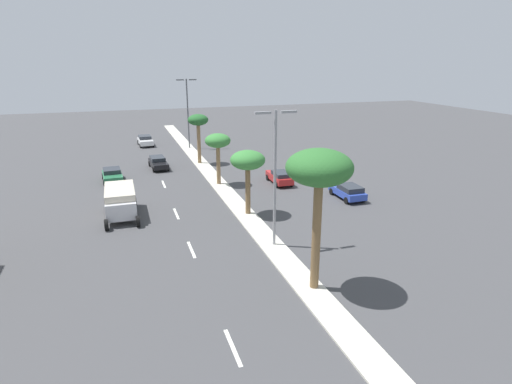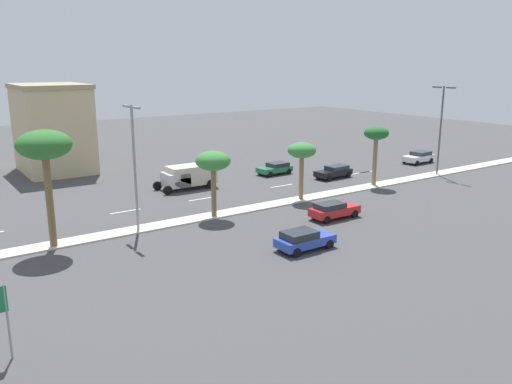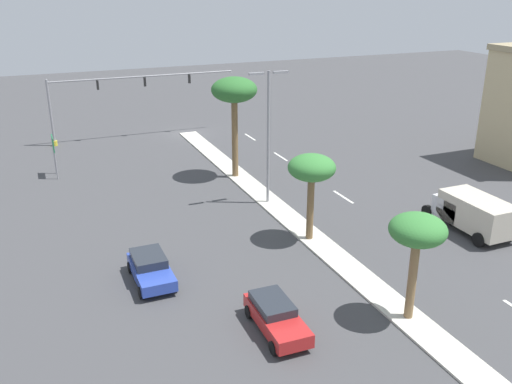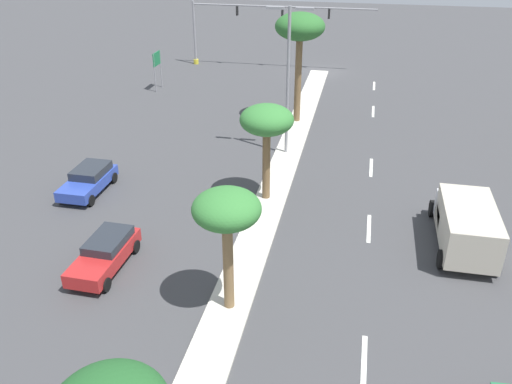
{
  "view_description": "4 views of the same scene",
  "coord_description": "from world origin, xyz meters",
  "px_view_note": "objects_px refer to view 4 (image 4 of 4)",
  "views": [
    {
      "loc": [
        -9.73,
        -4.68,
        12.82
      ],
      "look_at": [
        0.96,
        28.05,
        1.98
      ],
      "focal_mm": 29.85,
      "sensor_mm": 36.0,
      "label": 1
    },
    {
      "loc": [
        36.96,
        7.15,
        12.63
      ],
      "look_at": [
        3.98,
        29.85,
        2.68
      ],
      "focal_mm": 36.73,
      "sensor_mm": 36.0,
      "label": 2
    },
    {
      "loc": [
        15.64,
        55.98,
        15.32
      ],
      "look_at": [
        1.8,
        23.12,
        1.68
      ],
      "focal_mm": 38.92,
      "sensor_mm": 36.0,
      "label": 3
    },
    {
      "loc": [
        -4.61,
        54.41,
        14.54
      ],
      "look_at": [
        0.2,
        31.3,
        2.08
      ],
      "focal_mm": 37.19,
      "sensor_mm": 36.0,
      "label": 4
    }
  ],
  "objects_px": {
    "traffic_signal_gantry": "(243,23)",
    "sedan_blue_outboard": "(89,180)",
    "box_truck": "(466,223)",
    "palm_tree_left": "(267,122)",
    "sedan_red_left": "(105,253)",
    "palm_tree_outboard": "(300,30)",
    "street_lamp_far": "(288,71)",
    "directional_road_sign": "(157,62)",
    "palm_tree_far": "(227,213)"
  },
  "relations": [
    {
      "from": "traffic_signal_gantry",
      "to": "sedan_blue_outboard",
      "type": "relative_size",
      "value": 4.53
    },
    {
      "from": "directional_road_sign",
      "to": "palm_tree_outboard",
      "type": "height_order",
      "value": "palm_tree_outboard"
    },
    {
      "from": "palm_tree_outboard",
      "to": "sedan_blue_outboard",
      "type": "height_order",
      "value": "palm_tree_outboard"
    },
    {
      "from": "palm_tree_far",
      "to": "sedan_blue_outboard",
      "type": "height_order",
      "value": "palm_tree_far"
    },
    {
      "from": "palm_tree_far",
      "to": "street_lamp_far",
      "type": "bearing_deg",
      "value": -89.36
    },
    {
      "from": "sedan_red_left",
      "to": "traffic_signal_gantry",
      "type": "bearing_deg",
      "value": -87.01
    },
    {
      "from": "box_truck",
      "to": "directional_road_sign",
      "type": "bearing_deg",
      "value": -42.16
    },
    {
      "from": "palm_tree_left",
      "to": "sedan_red_left",
      "type": "relative_size",
      "value": 1.25
    },
    {
      "from": "traffic_signal_gantry",
      "to": "sedan_blue_outboard",
      "type": "bearing_deg",
      "value": 85.34
    },
    {
      "from": "palm_tree_outboard",
      "to": "street_lamp_far",
      "type": "relative_size",
      "value": 0.86
    },
    {
      "from": "palm_tree_outboard",
      "to": "sedan_red_left",
      "type": "relative_size",
      "value": 1.86
    },
    {
      "from": "traffic_signal_gantry",
      "to": "sedan_red_left",
      "type": "height_order",
      "value": "traffic_signal_gantry"
    },
    {
      "from": "directional_road_sign",
      "to": "street_lamp_far",
      "type": "xyz_separation_m",
      "value": [
        -13.82,
        12.25,
        3.19
      ]
    },
    {
      "from": "directional_road_sign",
      "to": "palm_tree_left",
      "type": "xyz_separation_m",
      "value": [
        -13.71,
        18.93,
        2.14
      ]
    },
    {
      "from": "sedan_blue_outboard",
      "to": "street_lamp_far",
      "type": "bearing_deg",
      "value": -143.08
    },
    {
      "from": "directional_road_sign",
      "to": "box_truck",
      "type": "height_order",
      "value": "directional_road_sign"
    },
    {
      "from": "street_lamp_far",
      "to": "palm_tree_far",
      "type": "bearing_deg",
      "value": 90.64
    },
    {
      "from": "traffic_signal_gantry",
      "to": "palm_tree_outboard",
      "type": "bearing_deg",
      "value": 116.67
    },
    {
      "from": "sedan_red_left",
      "to": "palm_tree_outboard",
      "type": "bearing_deg",
      "value": -105.88
    },
    {
      "from": "palm_tree_left",
      "to": "box_truck",
      "type": "bearing_deg",
      "value": 164.61
    },
    {
      "from": "directional_road_sign",
      "to": "palm_tree_left",
      "type": "bearing_deg",
      "value": 125.92
    },
    {
      "from": "sedan_blue_outboard",
      "to": "palm_tree_far",
      "type": "bearing_deg",
      "value": 141.48
    },
    {
      "from": "directional_road_sign",
      "to": "palm_tree_far",
      "type": "distance_m",
      "value": 31.86
    },
    {
      "from": "traffic_signal_gantry",
      "to": "directional_road_sign",
      "type": "distance_m",
      "value": 11.5
    },
    {
      "from": "palm_tree_left",
      "to": "sedan_red_left",
      "type": "height_order",
      "value": "palm_tree_left"
    },
    {
      "from": "palm_tree_outboard",
      "to": "sedan_blue_outboard",
      "type": "bearing_deg",
      "value": 53.95
    },
    {
      "from": "traffic_signal_gantry",
      "to": "directional_road_sign",
      "type": "relative_size",
      "value": 5.52
    },
    {
      "from": "box_truck",
      "to": "traffic_signal_gantry",
      "type": "bearing_deg",
      "value": -59.94
    },
    {
      "from": "traffic_signal_gantry",
      "to": "sedan_blue_outboard",
      "type": "height_order",
      "value": "traffic_signal_gantry"
    },
    {
      "from": "palm_tree_outboard",
      "to": "box_truck",
      "type": "bearing_deg",
      "value": 123.2
    },
    {
      "from": "palm_tree_left",
      "to": "sedan_red_left",
      "type": "xyz_separation_m",
      "value": [
        5.99,
        7.96,
        -3.9
      ]
    },
    {
      "from": "palm_tree_left",
      "to": "sedan_red_left",
      "type": "distance_m",
      "value": 10.7
    },
    {
      "from": "palm_tree_left",
      "to": "sedan_blue_outboard",
      "type": "bearing_deg",
      "value": 6.4
    },
    {
      "from": "palm_tree_left",
      "to": "street_lamp_far",
      "type": "bearing_deg",
      "value": -90.91
    },
    {
      "from": "directional_road_sign",
      "to": "palm_tree_outboard",
      "type": "distance_m",
      "value": 15.59
    },
    {
      "from": "directional_road_sign",
      "to": "traffic_signal_gantry",
      "type": "bearing_deg",
      "value": -120.85
    },
    {
      "from": "palm_tree_left",
      "to": "sedan_blue_outboard",
      "type": "distance_m",
      "value": 11.11
    },
    {
      "from": "palm_tree_outboard",
      "to": "palm_tree_left",
      "type": "height_order",
      "value": "palm_tree_outboard"
    },
    {
      "from": "palm_tree_far",
      "to": "box_truck",
      "type": "xyz_separation_m",
      "value": [
        -10.04,
        -6.77,
        -3.23
      ]
    },
    {
      "from": "street_lamp_far",
      "to": "box_truck",
      "type": "height_order",
      "value": "street_lamp_far"
    },
    {
      "from": "street_lamp_far",
      "to": "traffic_signal_gantry",
      "type": "bearing_deg",
      "value": -69.97
    },
    {
      "from": "directional_road_sign",
      "to": "palm_tree_far",
      "type": "xyz_separation_m",
      "value": [
        -14.0,
        28.54,
        2.05
      ]
    },
    {
      "from": "sedan_blue_outboard",
      "to": "box_truck",
      "type": "bearing_deg",
      "value": 175.34
    },
    {
      "from": "palm_tree_outboard",
      "to": "box_truck",
      "type": "relative_size",
      "value": 1.33
    },
    {
      "from": "traffic_signal_gantry",
      "to": "sedan_blue_outboard",
      "type": "distance_m",
      "value": 30.15
    },
    {
      "from": "directional_road_sign",
      "to": "street_lamp_far",
      "type": "height_order",
      "value": "street_lamp_far"
    },
    {
      "from": "directional_road_sign",
      "to": "palm_tree_outboard",
      "type": "bearing_deg",
      "value": 156.53
    },
    {
      "from": "palm_tree_outboard",
      "to": "sedan_blue_outboard",
      "type": "distance_m",
      "value": 18.6
    },
    {
      "from": "sedan_red_left",
      "to": "box_truck",
      "type": "bearing_deg",
      "value": -162.59
    },
    {
      "from": "box_truck",
      "to": "palm_tree_far",
      "type": "bearing_deg",
      "value": 34.0
    }
  ]
}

